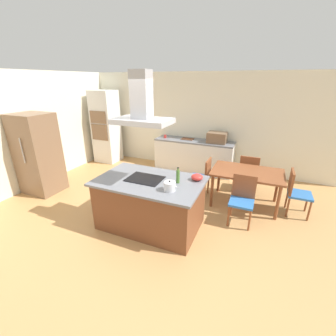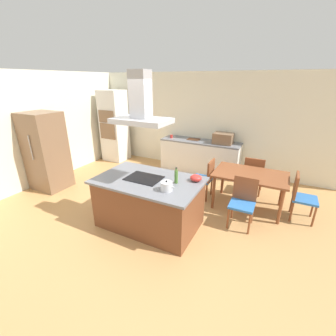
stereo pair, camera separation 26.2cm
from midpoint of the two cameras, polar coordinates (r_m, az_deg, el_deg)
ground at (r=5.48m, az=5.00°, el=-5.71°), size 16.00×16.00×0.00m
wall_back at (r=6.64m, az=11.23°, el=11.12°), size 7.20×0.10×2.70m
wall_left at (r=6.71m, az=-25.28°, el=9.61°), size 0.10×8.80×2.70m
kitchen_island at (r=4.08m, az=-2.92°, el=-8.64°), size 1.82×1.13×0.90m
cooktop at (r=3.91m, az=-4.17°, el=-2.58°), size 0.60×0.44×0.01m
tea_kettle at (r=3.46m, az=1.82°, el=-4.65°), size 0.23×0.18×0.17m
olive_oil_bottle at (r=3.70m, az=4.11°, el=-2.19°), size 0.06×0.06×0.27m
mixing_bowl at (r=3.83m, az=9.02°, el=-2.52°), size 0.20×0.20×0.11m
back_counter at (r=6.54m, az=9.12°, el=2.94°), size 2.21×0.62×0.90m
countertop_microwave at (r=6.22m, az=14.92°, el=7.21°), size 0.50×0.38×0.28m
coffee_mug_red at (r=6.65m, az=2.01°, el=7.95°), size 0.08×0.08×0.09m
cutting_board at (r=6.52m, az=7.64°, el=7.18°), size 0.34×0.24×0.02m
wall_oven_stack at (r=7.50m, az=-12.43°, el=10.24°), size 0.70×0.66×2.20m
refrigerator at (r=6.00m, az=-27.29°, el=3.71°), size 0.80×0.73×1.82m
dining_table at (r=4.86m, az=21.47°, el=-2.24°), size 1.40×0.90×0.75m
chair_facing_island at (r=4.32m, az=20.13°, el=-7.37°), size 0.42×0.42×0.89m
chair_facing_back_wall at (r=5.53m, az=22.07°, el=-1.25°), size 0.42×0.42×0.89m
chair_at_right_end at (r=4.95m, az=31.75°, el=-5.67°), size 0.42×0.42×0.89m
chair_at_left_end at (r=5.06m, az=10.95°, el=-2.11°), size 0.42×0.42×0.89m
range_hood at (r=3.60m, az=-4.70°, el=15.11°), size 0.90×0.55×0.78m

